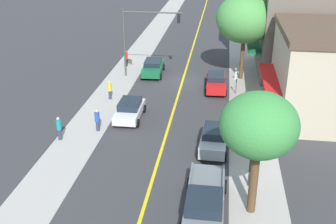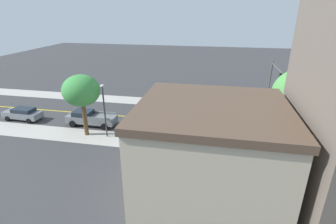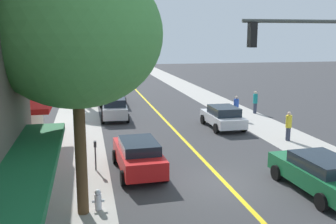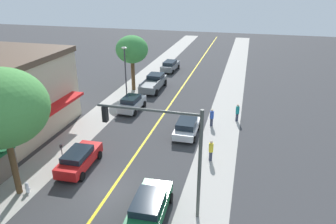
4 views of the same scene
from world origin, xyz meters
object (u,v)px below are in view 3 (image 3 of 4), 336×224
(red_sedan_left_curb, at_px, (138,155))
(fire_hydrant, at_px, (98,200))
(grey_pickup_truck, at_px, (111,93))
(pedestrian_teal_shirt, at_px, (255,102))
(street_tree_right_corner, at_px, (75,35))
(grey_sedan_left_curb, at_px, (104,83))
(green_sedan_right_curb, at_px, (320,173))
(pedestrian_yellow_shirt, at_px, (289,125))
(street_lamp, at_px, (82,65))
(silver_sedan_left_curb, at_px, (115,108))
(white_sedan_right_curb, at_px, (223,117))
(street_tree_left_near, at_px, (81,47))
(parking_meter, at_px, (95,151))
(pedestrian_blue_shirt, at_px, (236,107))

(red_sedan_left_curb, bearing_deg, fire_hydrant, 149.22)
(red_sedan_left_curb, xyz_separation_m, grey_pickup_truck, (0.02, 18.64, 0.11))
(red_sedan_left_curb, height_order, grey_pickup_truck, grey_pickup_truck)
(fire_hydrant, height_order, pedestrian_teal_shirt, pedestrian_teal_shirt)
(street_tree_right_corner, distance_m, grey_sedan_left_curb, 31.89)
(grey_sedan_left_curb, distance_m, green_sedan_right_curb, 32.14)
(grey_pickup_truck, bearing_deg, pedestrian_yellow_shirt, -148.49)
(green_sedan_right_curb, relative_size, pedestrian_yellow_shirt, 2.73)
(grey_sedan_left_curb, relative_size, green_sedan_right_curb, 1.03)
(fire_hydrant, relative_size, pedestrian_yellow_shirt, 0.43)
(grey_pickup_truck, bearing_deg, green_sedan_right_curb, -163.41)
(street_tree_right_corner, xyz_separation_m, street_lamp, (-0.04, 19.14, -2.31))
(fire_hydrant, height_order, grey_sedan_left_curb, grey_sedan_left_curb)
(red_sedan_left_curb, bearing_deg, silver_sedan_left_curb, -1.20)
(red_sedan_left_curb, distance_m, white_sedan_right_curb, 9.80)
(grey_sedan_left_curb, height_order, pedestrian_teal_shirt, pedestrian_teal_shirt)
(street_tree_left_near, bearing_deg, grey_pickup_truck, 16.30)
(street_tree_left_near, xyz_separation_m, red_sedan_left_curb, (2.44, -17.92, -4.29))
(fire_hydrant, distance_m, street_lamp, 19.28)
(pedestrian_yellow_shirt, bearing_deg, street_lamp, 6.52)
(street_lamp, distance_m, red_sedan_left_curb, 15.97)
(red_sedan_left_curb, distance_m, silver_sedan_left_curb, 11.43)
(parking_meter, relative_size, pedestrian_yellow_shirt, 0.80)
(white_sedan_right_curb, relative_size, silver_sedan_left_curb, 1.01)
(pedestrian_yellow_shirt, bearing_deg, parking_meter, 66.85)
(street_lamp, distance_m, grey_pickup_truck, 4.85)
(parking_meter, distance_m, silver_sedan_left_curb, 10.90)
(street_tree_left_near, xyz_separation_m, street_lamp, (0.00, -2.40, -1.39))
(grey_pickup_truck, distance_m, pedestrian_yellow_shirt, 17.72)
(parking_meter, relative_size, white_sedan_right_curb, 0.32)
(red_sedan_left_curb, relative_size, silver_sedan_left_curb, 1.08)
(red_sedan_left_curb, relative_size, green_sedan_right_curb, 0.97)
(silver_sedan_left_curb, xyz_separation_m, grey_pickup_truck, (0.22, 7.22, 0.08))
(pedestrian_blue_shirt, relative_size, pedestrian_teal_shirt, 0.97)
(parking_meter, relative_size, silver_sedan_left_curb, 0.32)
(grey_pickup_truck, bearing_deg, silver_sedan_left_curb, 178.48)
(silver_sedan_left_curb, relative_size, pedestrian_blue_shirt, 2.44)
(street_tree_left_near, height_order, green_sedan_right_curb, street_tree_left_near)
(street_lamp, bearing_deg, grey_pickup_truck, 51.85)
(green_sedan_right_curb, bearing_deg, parking_meter, 60.27)
(street_lamp, xyz_separation_m, grey_pickup_truck, (2.45, 3.12, -2.79))
(grey_sedan_left_curb, distance_m, pedestrian_blue_shirt, 20.00)
(street_tree_left_near, distance_m, parking_meter, 17.79)
(pedestrian_blue_shirt, bearing_deg, street_tree_right_corner, -7.47)
(parking_meter, bearing_deg, pedestrian_blue_shirt, 41.24)
(green_sedan_right_curb, bearing_deg, fire_hydrant, 86.02)
(red_sedan_left_curb, height_order, green_sedan_right_curb, red_sedan_left_curb)
(grey_sedan_left_curb, xyz_separation_m, pedestrian_yellow_shirt, (9.36, -24.27, 0.08))
(parking_meter, distance_m, green_sedan_right_curb, 9.47)
(street_tree_left_near, distance_m, grey_pickup_truck, 4.90)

